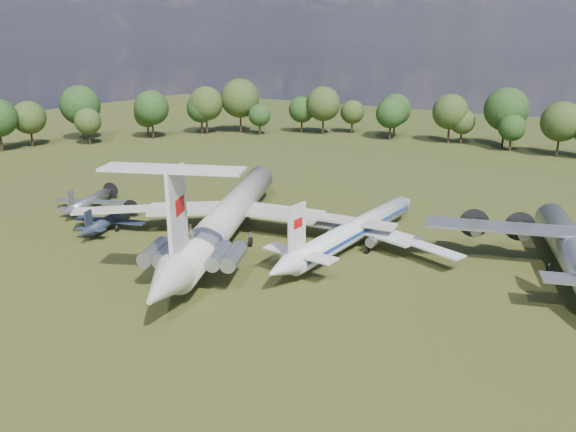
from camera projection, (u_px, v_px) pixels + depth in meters
The scene contains 7 objects.
ground at pixel (253, 235), 77.07m from camera, with size 300.00×300.00×0.00m, color #203612.
il62_airliner at pixel (230, 220), 74.64m from camera, with size 43.80×56.93×5.58m, color silver, non-canonical shape.
tu104_jet at pixel (355, 234), 71.90m from camera, with size 28.70×38.27×3.83m, color silver, non-canonical shape.
an12_transport at pixel (571, 253), 64.04m from camera, with size 32.58×36.42×4.79m, color gray, non-canonical shape.
small_prop_west at pixel (109, 223), 78.84m from camera, with size 10.69×14.57×2.14m, color black, non-canonical shape.
small_prop_northwest at pixel (90, 204), 87.83m from camera, with size 11.40×15.54×2.28m, color #9FA2A7, non-canonical shape.
person_on_il62 at pixel (190, 232), 58.80m from camera, with size 0.66×0.44×1.82m, color olive.
Camera 1 is at (43.41, -58.46, 25.86)m, focal length 35.00 mm.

